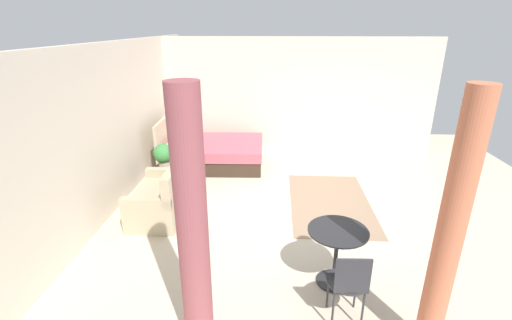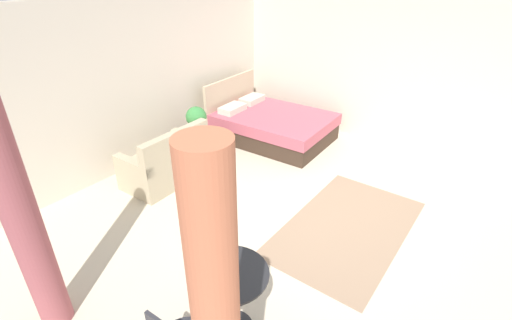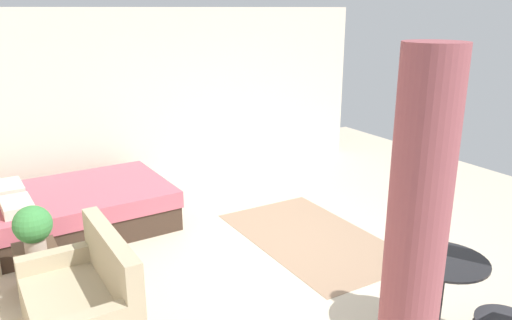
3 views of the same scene
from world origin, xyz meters
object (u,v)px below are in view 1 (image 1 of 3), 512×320
bed (211,152)px  potted_plant (163,155)px  couch (162,198)px  balcony_table (337,246)px  vase (167,160)px  nightstand (167,177)px  cafe_chair_near_window (349,281)px

bed → potted_plant: size_ratio=4.77×
couch → potted_plant: 1.06m
bed → balcony_table: bearing=-150.3°
bed → balcony_table: bed is taller
bed → vase: bearing=151.3°
couch → potted_plant: potted_plant is taller
couch → nightstand: bearing=12.3°
balcony_table → couch: bearing=59.8°
bed → vase: bed is taller
nightstand → balcony_table: (-2.57, -2.85, 0.29)m
balcony_table → nightstand: bearing=47.9°
couch → bed: bearing=-9.8°
cafe_chair_near_window → bed: bearing=26.2°
nightstand → potted_plant: potted_plant is taller
nightstand → balcony_table: bearing=-132.1°
potted_plant → balcony_table: 3.78m
nightstand → potted_plant: 0.51m
balcony_table → cafe_chair_near_window: 0.66m
couch → balcony_table: 3.04m
potted_plant → vase: potted_plant is taller
bed → vase: 1.39m
bed → nightstand: (-1.31, 0.64, -0.05)m
vase → cafe_chair_near_window: (-3.35, -2.89, 0.01)m
potted_plant → balcony_table: size_ratio=0.63×
vase → balcony_table: (-2.69, -2.87, -0.02)m
couch → balcony_table: couch is taller
couch → cafe_chair_near_window: couch is taller
couch → potted_plant: (0.94, 0.23, 0.42)m
potted_plant → nightstand: bearing=-0.0°
balcony_table → cafe_chair_near_window: size_ratio=0.83×
nightstand → potted_plant: (-0.10, 0.00, 0.50)m
potted_plant → cafe_chair_near_window: bearing=-137.4°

